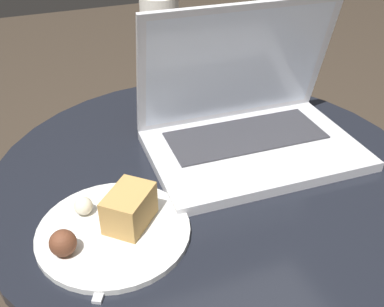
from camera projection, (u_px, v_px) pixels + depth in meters
name	position (u px, v px, depth m)	size (l,w,h in m)	color
table	(208.00, 231.00, 0.86)	(0.75, 0.75, 0.53)	#515156
napkin	(102.00, 225.00, 0.66)	(0.17, 0.14, 0.00)	#B7332D
laptop	(248.00, 121.00, 0.81)	(0.38, 0.27, 0.26)	silver
beer_glass	(161.00, 64.00, 0.84)	(0.07, 0.07, 0.25)	#C6701E
snack_plate	(114.00, 224.00, 0.64)	(0.22, 0.22, 0.06)	silver
fork	(117.00, 243.00, 0.63)	(0.10, 0.16, 0.00)	silver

